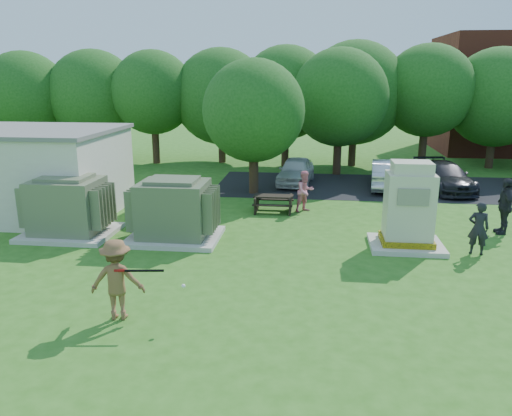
# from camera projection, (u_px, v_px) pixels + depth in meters

# --- Properties ---
(ground) EXTENTS (120.00, 120.00, 0.00)m
(ground) POSITION_uv_depth(u_px,v_px,m) (237.00, 302.00, 12.13)
(ground) COLOR #2D6619
(ground) RESTS_ON ground
(parking_strip) EXTENTS (20.00, 6.00, 0.01)m
(parking_strip) POSITION_uv_depth(u_px,v_px,m) (422.00, 188.00, 24.27)
(parking_strip) COLOR #232326
(parking_strip) RESTS_ON ground
(transformer_left) EXTENTS (3.00, 2.40, 2.07)m
(transformer_left) POSITION_uv_depth(u_px,v_px,m) (68.00, 208.00, 16.94)
(transformer_left) COLOR beige
(transformer_left) RESTS_ON ground
(transformer_right) EXTENTS (3.00, 2.40, 2.07)m
(transformer_right) POSITION_uv_depth(u_px,v_px,m) (174.00, 211.00, 16.51)
(transformer_right) COLOR beige
(transformer_right) RESTS_ON ground
(generator_cabinet) EXTENTS (2.27, 1.86, 2.77)m
(generator_cabinet) POSITION_uv_depth(u_px,v_px,m) (408.00, 211.00, 15.65)
(generator_cabinet) COLOR beige
(generator_cabinet) RESTS_ON ground
(picnic_table) EXTENTS (1.58, 1.18, 0.68)m
(picnic_table) POSITION_uv_depth(u_px,v_px,m) (273.00, 202.00, 19.97)
(picnic_table) COLOR black
(picnic_table) RESTS_ON ground
(batter) EXTENTS (1.29, 0.85, 1.86)m
(batter) POSITION_uv_depth(u_px,v_px,m) (117.00, 280.00, 11.11)
(batter) COLOR brown
(batter) RESTS_ON ground
(person_by_generator) EXTENTS (0.67, 0.51, 1.66)m
(person_by_generator) POSITION_uv_depth(u_px,v_px,m) (478.00, 228.00, 15.15)
(person_by_generator) COLOR black
(person_by_generator) RESTS_ON ground
(person_at_picnic) EXTENTS (1.02, 1.00, 1.66)m
(person_at_picnic) POSITION_uv_depth(u_px,v_px,m) (305.00, 191.00, 19.91)
(person_at_picnic) COLOR pink
(person_at_picnic) RESTS_ON ground
(person_walking_right) EXTENTS (0.49, 1.15, 1.95)m
(person_walking_right) POSITION_uv_depth(u_px,v_px,m) (505.00, 206.00, 17.12)
(person_walking_right) COLOR #26262B
(person_walking_right) RESTS_ON ground
(car_white) EXTENTS (1.96, 4.04, 1.33)m
(car_white) POSITION_uv_depth(u_px,v_px,m) (296.00, 171.00, 25.01)
(car_white) COLOR silver
(car_white) RESTS_ON ground
(car_silver_a) EXTENTS (1.93, 4.42, 1.41)m
(car_silver_a) POSITION_uv_depth(u_px,v_px,m) (387.00, 174.00, 24.05)
(car_silver_a) COLOR #B7B6BB
(car_silver_a) RESTS_ON ground
(car_dark) EXTENTS (2.50, 4.75, 1.31)m
(car_dark) POSITION_uv_depth(u_px,v_px,m) (444.00, 177.00, 23.65)
(car_dark) COLOR black
(car_dark) RESTS_ON ground
(batting_equipment) EXTENTS (1.54, 0.20, 0.42)m
(batting_equipment) POSITION_uv_depth(u_px,v_px,m) (146.00, 273.00, 10.85)
(batting_equipment) COLOR black
(batting_equipment) RESTS_ON ground
(tree_row) EXTENTS (41.30, 13.30, 7.30)m
(tree_row) POSITION_uv_depth(u_px,v_px,m) (316.00, 96.00, 28.59)
(tree_row) COLOR #47301E
(tree_row) RESTS_ON ground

